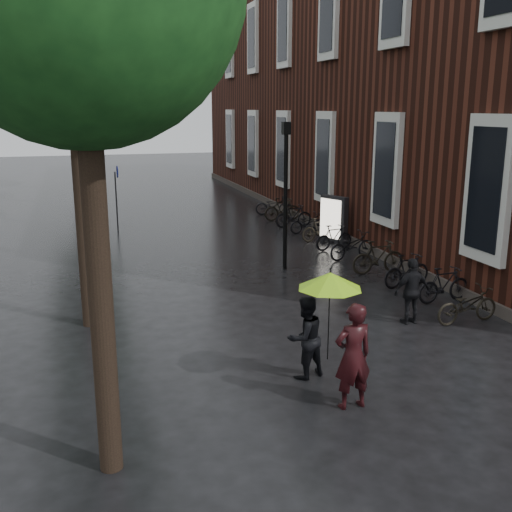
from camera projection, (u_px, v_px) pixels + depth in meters
name	position (u px, v px, depth m)	size (l,w,h in m)	color
ground	(399.00, 459.00, 8.66)	(120.00, 120.00, 0.00)	black
brick_building	(392.00, 84.00, 28.23)	(10.20, 33.20, 12.00)	#38160F
street_trees	(73.00, 66.00, 20.77)	(4.33, 34.03, 8.91)	black
person_burgundy	(353.00, 356.00, 9.95)	(0.68, 0.44, 1.85)	black
person_black	(305.00, 337.00, 11.12)	(0.77, 0.60, 1.58)	black
lime_umbrella	(330.00, 281.00, 10.33)	(1.15, 1.15, 1.69)	black
pedestrian_walking	(412.00, 291.00, 13.93)	(0.92, 0.38, 1.57)	black
parked_bicycles	(337.00, 237.00, 21.23)	(2.04, 16.01, 1.04)	black
ad_lightbox	(334.00, 220.00, 22.18)	(0.27, 1.18, 1.78)	black
lamp_post	(286.00, 182.00, 18.20)	(0.23, 0.23, 4.53)	black
cycle_sign	(117.00, 188.00, 24.16)	(0.14, 0.49, 2.67)	#262628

